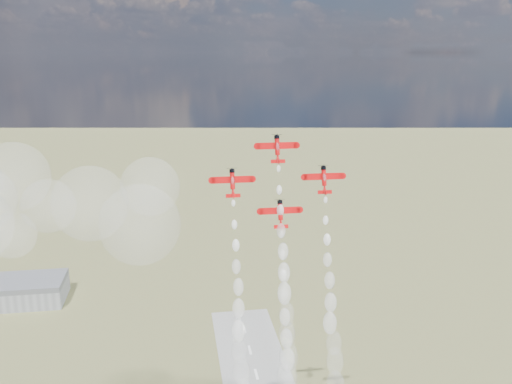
{
  "coord_description": "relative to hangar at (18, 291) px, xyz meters",
  "views": [
    {
      "loc": [
        -31.76,
        -114.23,
        134.84
      ],
      "look_at": [
        -10.96,
        20.21,
        99.74
      ],
      "focal_mm": 38.0,
      "sensor_mm": 36.0,
      "label": 1
    }
  ],
  "objects": [
    {
      "name": "smoke_trail_right",
      "position": [
        127.32,
        -173.78,
        50.77
      ],
      "size": [
        5.36,
        18.53,
        53.57
      ],
      "color": "white",
      "rests_on": "plane_right"
    },
    {
      "name": "plane_left",
      "position": [
        102.91,
        -159.85,
        96.05
      ],
      "size": [
        10.55,
        4.33,
        7.33
      ],
      "rotation": [
        1.27,
        0.0,
        0.0
      ],
      "color": "red",
      "rests_on": "ground"
    },
    {
      "name": "smoke_trail_lead",
      "position": [
        115.09,
        -171.63,
        58.68
      ],
      "size": [
        5.66,
        19.56,
        53.95
      ],
      "color": "white",
      "rests_on": "plane_lead"
    },
    {
      "name": "hangar",
      "position": [
        0.0,
        0.0,
        0.0
      ],
      "size": [
        50.0,
        28.0,
        13.0
      ],
      "color": "gray",
      "rests_on": "ground"
    },
    {
      "name": "smoke_trail_left",
      "position": [
        103.17,
        -174.13,
        50.73
      ],
      "size": [
        5.38,
        19.02,
        54.27
      ],
      "color": "white",
      "rests_on": "plane_left"
    },
    {
      "name": "plane_lead",
      "position": [
        115.04,
        -157.32,
        104.16
      ],
      "size": [
        10.55,
        4.33,
        7.33
      ],
      "rotation": [
        1.27,
        0.0,
        0.0
      ],
      "color": "red",
      "rests_on": "ground"
    },
    {
      "name": "plane_slot",
      "position": [
        115.04,
        -162.38,
        87.95
      ],
      "size": [
        10.55,
        4.33,
        7.33
      ],
      "rotation": [
        1.27,
        0.0,
        0.0
      ],
      "color": "red",
      "rests_on": "ground"
    },
    {
      "name": "drifted_smoke_cloud",
      "position": [
        49.98,
        -156.71,
        88.31
      ],
      "size": [
        69.24,
        32.64,
        36.58
      ],
      "color": "white",
      "rests_on": "ground"
    },
    {
      "name": "plane_right",
      "position": [
        127.16,
        -159.85,
        96.05
      ],
      "size": [
        10.55,
        4.33,
        7.33
      ],
      "rotation": [
        1.27,
        0.0,
        0.0
      ],
      "color": "red",
      "rests_on": "ground"
    }
  ]
}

